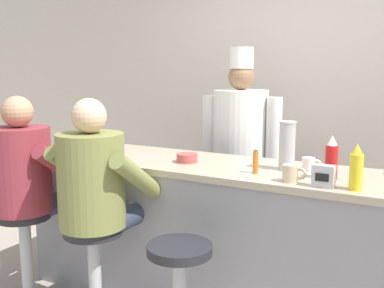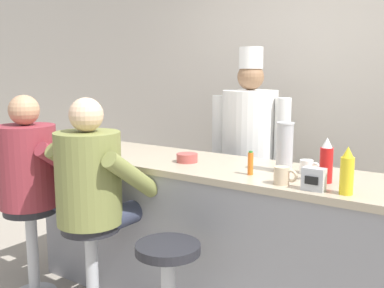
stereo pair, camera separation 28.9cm
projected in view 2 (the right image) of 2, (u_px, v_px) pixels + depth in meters
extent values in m
cube|color=beige|center=(320.00, 94.00, 3.86)|extent=(10.00, 0.06, 2.70)
cube|color=gray|center=(237.00, 244.00, 2.84)|extent=(2.96, 0.65, 0.92)
cube|color=tan|center=(238.00, 171.00, 2.77)|extent=(3.02, 0.68, 0.04)
cylinder|color=red|center=(326.00, 165.00, 2.38)|extent=(0.07, 0.07, 0.19)
cone|color=white|center=(327.00, 143.00, 2.36)|extent=(0.06, 0.06, 0.06)
cylinder|color=yellow|center=(347.00, 176.00, 2.15)|extent=(0.07, 0.07, 0.18)
cone|color=yellow|center=(348.00, 152.00, 2.13)|extent=(0.05, 0.05, 0.05)
cylinder|color=orange|center=(250.00, 164.00, 2.56)|extent=(0.03, 0.03, 0.13)
cylinder|color=#287F2D|center=(251.00, 152.00, 2.55)|extent=(0.02, 0.02, 0.01)
cylinder|color=white|center=(98.00, 147.00, 3.43)|extent=(0.23, 0.23, 0.02)
ellipsoid|color=#E0BC60|center=(98.00, 144.00, 3.42)|extent=(0.10, 0.08, 0.03)
cylinder|color=#B24C47|center=(187.00, 158.00, 2.92)|extent=(0.14, 0.14, 0.06)
cylinder|color=beige|center=(282.00, 175.00, 2.35)|extent=(0.08, 0.08, 0.09)
torus|color=beige|center=(291.00, 176.00, 2.32)|extent=(0.07, 0.01, 0.07)
cylinder|color=white|center=(306.00, 167.00, 2.60)|extent=(0.08, 0.08, 0.08)
torus|color=white|center=(315.00, 167.00, 2.57)|extent=(0.06, 0.01, 0.06)
cylinder|color=#B7BABF|center=(285.00, 148.00, 2.62)|extent=(0.10, 0.10, 0.28)
cylinder|color=silver|center=(286.00, 123.00, 2.59)|extent=(0.10, 0.10, 0.01)
cube|color=silver|center=(314.00, 179.00, 2.23)|extent=(0.11, 0.06, 0.11)
cube|color=black|center=(311.00, 180.00, 2.20)|extent=(0.07, 0.01, 0.04)
cylinder|color=#B2B5BA|center=(33.00, 251.00, 3.09)|extent=(0.08, 0.08, 0.61)
cylinder|color=#232328|center=(30.00, 209.00, 3.04)|extent=(0.35, 0.35, 0.05)
cylinder|color=#33384C|center=(45.00, 195.00, 3.25)|extent=(0.15, 0.39, 0.15)
cylinder|color=#33384C|center=(62.00, 199.00, 3.14)|extent=(0.15, 0.39, 0.15)
cylinder|color=maroon|center=(27.00, 166.00, 2.99)|extent=(0.39, 0.39, 0.55)
cylinder|color=maroon|center=(20.00, 156.00, 3.21)|extent=(0.10, 0.42, 0.33)
cylinder|color=maroon|center=(64.00, 164.00, 2.94)|extent=(0.10, 0.42, 0.33)
sphere|color=tan|center=(24.00, 110.00, 2.93)|extent=(0.20, 0.20, 0.20)
cylinder|color=#B2B5BA|center=(92.00, 273.00, 2.76)|extent=(0.08, 0.08, 0.61)
cylinder|color=#232328|center=(90.00, 226.00, 2.71)|extent=(0.35, 0.35, 0.05)
cylinder|color=#33384C|center=(102.00, 209.00, 2.91)|extent=(0.15, 0.39, 0.15)
cylinder|color=#33384C|center=(124.00, 215.00, 2.80)|extent=(0.15, 0.39, 0.15)
cylinder|color=olive|center=(89.00, 178.00, 2.66)|extent=(0.39, 0.39, 0.55)
cylinder|color=olive|center=(75.00, 165.00, 2.88)|extent=(0.10, 0.42, 0.34)
cylinder|color=olive|center=(132.00, 175.00, 2.60)|extent=(0.10, 0.42, 0.34)
sphere|color=#DBB28E|center=(86.00, 115.00, 2.60)|extent=(0.20, 0.20, 0.20)
cylinder|color=#232328|center=(168.00, 249.00, 2.37)|extent=(0.35, 0.35, 0.05)
cube|color=#232328|center=(248.00, 214.00, 3.65)|extent=(0.33, 0.18, 0.80)
cube|color=white|center=(245.00, 196.00, 3.58)|extent=(0.30, 0.02, 0.48)
cylinder|color=white|center=(250.00, 129.00, 3.53)|extent=(0.43, 0.43, 0.60)
sphere|color=#8C6647|center=(251.00, 77.00, 3.47)|extent=(0.21, 0.21, 0.21)
cylinder|color=white|center=(251.00, 58.00, 3.44)|extent=(0.19, 0.19, 0.17)
cylinder|color=white|center=(220.00, 126.00, 3.69)|extent=(0.12, 0.12, 0.51)
cylinder|color=white|center=(282.00, 132.00, 3.38)|extent=(0.12, 0.12, 0.51)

